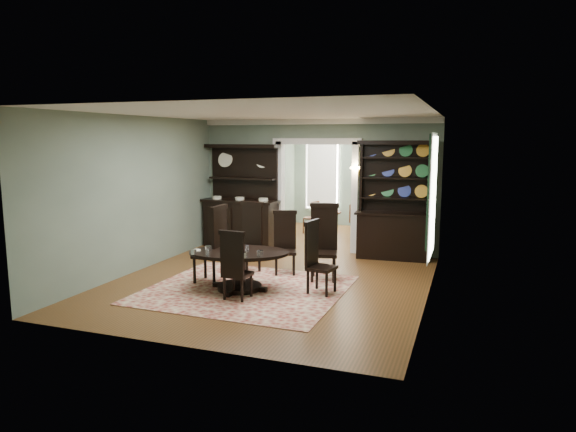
# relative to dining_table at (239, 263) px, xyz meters

# --- Properties ---
(room) EXTENTS (5.51, 6.01, 3.01)m
(room) POSITION_rel_dining_table_xyz_m (0.32, 0.60, 1.11)
(room) COLOR brown
(room) RESTS_ON ground
(parlor) EXTENTS (3.51, 3.50, 3.01)m
(parlor) POSITION_rel_dining_table_xyz_m (0.32, 6.09, 1.05)
(parlor) COLOR brown
(parlor) RESTS_ON ground
(doorway_trim) EXTENTS (2.08, 0.25, 2.57)m
(doorway_trim) POSITION_rel_dining_table_xyz_m (0.32, 3.56, 1.15)
(doorway_trim) COLOR silver
(doorway_trim) RESTS_ON floor
(right_window) EXTENTS (0.15, 1.47, 2.12)m
(right_window) POSITION_rel_dining_table_xyz_m (3.01, 1.48, 1.13)
(right_window) COLOR white
(right_window) RESTS_ON wall_right
(wall_sconce) EXTENTS (0.27, 0.21, 0.21)m
(wall_sconce) POSITION_rel_dining_table_xyz_m (1.27, 3.40, 1.42)
(wall_sconce) COLOR gold
(wall_sconce) RESTS_ON back_wall_right
(rug) EXTENTS (3.32, 3.05, 0.01)m
(rug) POSITION_rel_dining_table_xyz_m (0.11, 0.03, -0.46)
(rug) COLOR maroon
(rug) RESTS_ON floor
(dining_table) EXTENTS (1.95, 1.95, 0.67)m
(dining_table) POSITION_rel_dining_table_xyz_m (0.00, 0.00, 0.00)
(dining_table) COLOR black
(dining_table) RESTS_ON rug
(centerpiece) EXTENTS (1.31, 0.84, 0.22)m
(centerpiece) POSITION_rel_dining_table_xyz_m (-0.09, -0.08, 0.27)
(centerpiece) COLOR silver
(centerpiece) RESTS_ON dining_table
(chair_far_left) EXTENTS (0.61, 0.60, 1.36)m
(chair_far_left) POSITION_rel_dining_table_xyz_m (-0.34, 1.20, 0.25)
(chair_far_left) COLOR black
(chair_far_left) RESTS_ON rug
(chair_far_mid) EXTENTS (0.56, 0.55, 1.20)m
(chair_far_mid) POSITION_rel_dining_table_xyz_m (0.34, 1.34, 0.16)
(chair_far_mid) COLOR black
(chair_far_mid) RESTS_ON rug
(chair_far_right) EXTENTS (0.61, 0.59, 1.40)m
(chair_far_right) POSITION_rel_dining_table_xyz_m (1.16, 1.18, 0.27)
(chair_far_right) COLOR black
(chair_far_right) RESTS_ON rug
(chair_end_left) EXTENTS (0.50, 0.54, 1.40)m
(chair_end_left) POSITION_rel_dining_table_xyz_m (-0.59, 0.25, 0.27)
(chair_end_left) COLOR black
(chair_end_left) RESTS_ON rug
(chair_end_right) EXTENTS (0.50, 0.52, 1.22)m
(chair_end_right) POSITION_rel_dining_table_xyz_m (1.28, 0.29, 0.18)
(chair_end_right) COLOR black
(chair_end_right) RESTS_ON rug
(chair_near) EXTENTS (0.45, 0.42, 1.14)m
(chair_near) POSITION_rel_dining_table_xyz_m (0.18, -0.56, 0.13)
(chair_near) COLOR black
(chair_near) RESTS_ON rug
(sideboard) EXTENTS (1.89, 0.79, 2.43)m
(sideboard) POSITION_rel_dining_table_xyz_m (-1.46, 3.27, 0.38)
(sideboard) COLOR black
(sideboard) RESTS_ON floor
(welsh_dresser) EXTENTS (1.65, 0.69, 2.53)m
(welsh_dresser) POSITION_rel_dining_table_xyz_m (2.13, 3.28, 0.45)
(welsh_dresser) COLOR black
(welsh_dresser) RESTS_ON floor
(parlor_table) EXTENTS (0.74, 0.74, 0.68)m
(parlor_table) POSITION_rel_dining_table_xyz_m (0.15, 5.07, -0.02)
(parlor_table) COLOR #592C19
(parlor_table) RESTS_ON parlor_floor
(parlor_chair_left) EXTENTS (0.42, 0.41, 0.89)m
(parlor_chair_left) POSITION_rel_dining_table_xyz_m (-0.36, 5.43, 0.01)
(parlor_chair_left) COLOR #592C19
(parlor_chair_left) RESTS_ON parlor_floor
(parlor_chair_right) EXTENTS (0.38, 0.38, 0.89)m
(parlor_chair_right) POSITION_rel_dining_table_xyz_m (0.87, 5.20, 0.01)
(parlor_chair_right) COLOR #592C19
(parlor_chair_right) RESTS_ON parlor_floor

